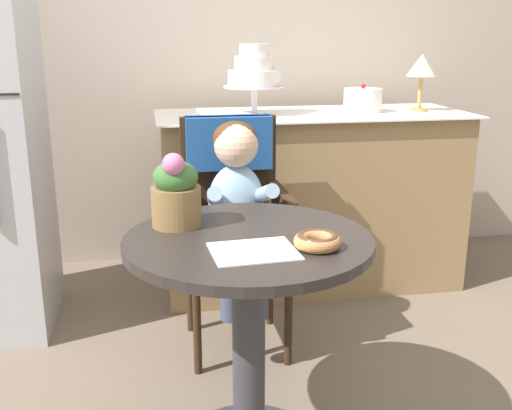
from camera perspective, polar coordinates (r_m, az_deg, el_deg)
back_wall at (r=3.47m, az=-6.15°, el=16.96°), size 4.80×0.10×2.70m
cafe_table at (r=1.81m, az=-0.71°, el=-9.37°), size 0.72×0.72×0.72m
wicker_chair at (r=2.48m, az=-2.29°, el=0.95°), size 0.42×0.45×0.95m
seated_child at (r=2.33m, az=-1.76°, el=0.89°), size 0.27×0.32×0.73m
paper_napkin at (r=1.61m, az=-0.23°, el=-4.40°), size 0.24×0.20×0.00m
donut_front at (r=1.64m, az=5.83°, el=-3.35°), size 0.13×0.13×0.04m
flower_vase at (r=1.81m, az=-7.62°, el=1.24°), size 0.15×0.15×0.23m
display_counter at (r=3.14m, az=5.20°, el=0.57°), size 1.56×0.62×0.90m
tiered_cake_stand at (r=2.97m, az=-0.17°, el=12.38°), size 0.30×0.30×0.34m
round_layer_cake at (r=3.12m, az=10.06°, el=9.74°), size 0.19×0.19×0.14m
table_lamp at (r=3.21m, az=15.42°, el=12.42°), size 0.15×0.15×0.28m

